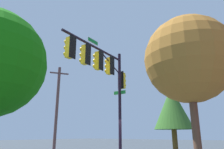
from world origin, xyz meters
TOP-DOWN VIEW (x-y plane):
  - signal_pole_assembly at (1.83, 0.11)m, footprint 6.06×1.05m
  - utility_pole at (-1.23, -8.19)m, footprint 1.62×1.01m
  - tree_mid at (-6.75, 0.85)m, footprint 3.37×3.37m
  - tree_far at (2.64, 5.53)m, footprint 3.73×3.73m

SIDE VIEW (x-z plane):
  - tree_mid at x=-6.75m, z-range 0.98..6.73m
  - utility_pole at x=-1.23m, z-range 0.14..8.12m
  - tree_far at x=2.64m, z-range 1.38..7.89m
  - signal_pole_assembly at x=1.83m, z-range 1.73..8.77m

